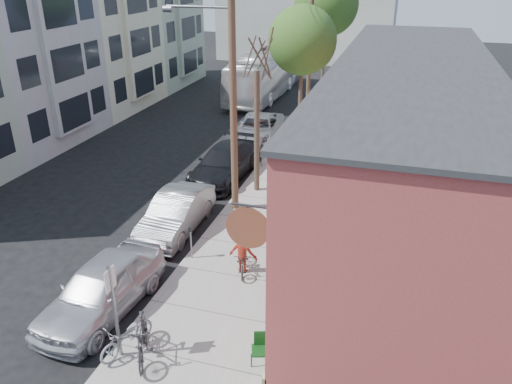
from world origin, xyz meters
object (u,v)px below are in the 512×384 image
(tree_bare, at_px, (257,133))
(cyclist, at_px, (243,251))
(parking_meter_near, at_px, (191,237))
(tree_leafy_mid, at_px, (302,41))
(tree_leafy_far, at_px, (326,4))
(patron_grey, at_px, (279,300))
(parked_bike_a, at_px, (142,339))
(parking_meter_far, at_px, (262,151))
(car_2, at_px, (224,163))
(patio_chair_b, at_px, (261,350))
(utility_pole_near, at_px, (231,84))
(patio_chair_a, at_px, (280,294))
(patron_green, at_px, (282,272))
(parked_bike_b, at_px, (127,337))
(bus, at_px, (266,74))
(sign_post, at_px, (114,303))
(car_3, at_px, (258,129))
(car_1, at_px, (176,213))
(car_0, at_px, (101,288))

(tree_bare, bearing_deg, cyclist, -77.46)
(parking_meter_near, bearing_deg, tree_leafy_mid, 87.95)
(tree_leafy_far, bearing_deg, tree_bare, -90.00)
(patron_grey, height_order, parked_bike_a, patron_grey)
(parking_meter_near, bearing_deg, tree_leafy_far, 88.65)
(parking_meter_far, height_order, car_2, car_2)
(patio_chair_b, bearing_deg, tree_bare, 88.97)
(utility_pole_near, xyz_separation_m, patio_chair_b, (3.60, -8.38, -4.82))
(patio_chair_a, bearing_deg, patron_green, 89.96)
(parking_meter_near, bearing_deg, parking_meter_far, 90.00)
(patio_chair_a, distance_m, patio_chair_b, 2.47)
(parked_bike_b, bearing_deg, patron_green, 67.91)
(patio_chair_b, bearing_deg, patio_chair_a, 74.38)
(cyclist, bearing_deg, patio_chair_a, 141.40)
(parking_meter_near, relative_size, car_2, 0.23)
(parking_meter_near, height_order, patio_chair_b, parking_meter_near)
(utility_pole_near, relative_size, tree_bare, 1.85)
(cyclist, relative_size, parked_bike_a, 0.79)
(patio_chair_b, xyz_separation_m, bus, (-7.72, 28.08, 1.10))
(tree_leafy_far, relative_size, patron_grey, 4.88)
(tree_leafy_far, bearing_deg, patio_chair_a, -82.96)
(tree_leafy_mid, relative_size, bus, 0.61)
(sign_post, height_order, patio_chair_b, sign_post)
(tree_bare, relative_size, patron_green, 3.58)
(sign_post, height_order, parked_bike_a, sign_post)
(bus, bearing_deg, patron_grey, -72.29)
(parking_meter_far, distance_m, car_3, 4.48)
(patio_chair_a, bearing_deg, car_3, 99.85)
(tree_leafy_mid, height_order, patio_chair_a, tree_leafy_mid)
(car_1, height_order, car_3, car_1)
(patio_chair_a, bearing_deg, bus, 97.63)
(parked_bike_a, height_order, parked_bike_b, parked_bike_a)
(parking_meter_near, bearing_deg, patron_green, -16.43)
(patio_chair_a, relative_size, car_2, 0.16)
(parking_meter_far, distance_m, bus, 15.42)
(sign_post, bearing_deg, patio_chair_b, 11.80)
(tree_leafy_far, bearing_deg, car_3, -101.27)
(parking_meter_near, xyz_separation_m, car_2, (-1.45, 7.39, -0.21))
(tree_leafy_mid, height_order, car_2, tree_leafy_mid)
(tree_bare, bearing_deg, sign_post, -92.31)
(patio_chair_a, bearing_deg, parking_meter_near, 145.53)
(car_0, height_order, car_1, car_0)
(car_2, xyz_separation_m, bus, (-2.53, 16.49, 0.92))
(parking_meter_far, distance_m, parked_bike_a, 13.85)
(cyclist, bearing_deg, car_0, 44.87)
(sign_post, distance_m, car_0, 2.48)
(parking_meter_near, distance_m, car_2, 7.54)
(tree_leafy_mid, xyz_separation_m, car_2, (-2.00, -7.99, -4.74))
(parking_meter_near, bearing_deg, tree_bare, 84.93)
(car_0, xyz_separation_m, car_3, (-0.00, 16.54, -0.08))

